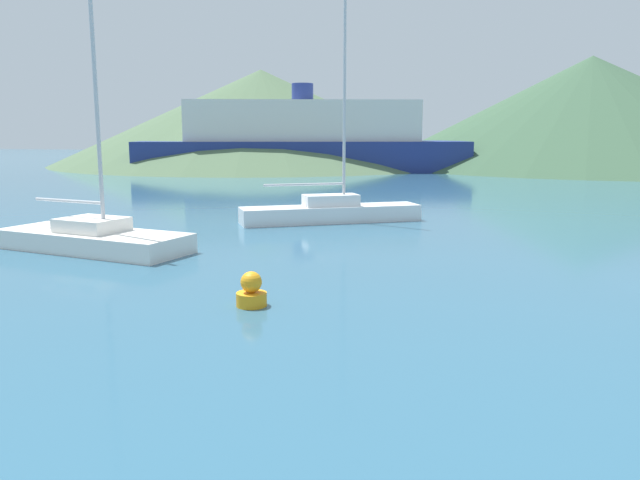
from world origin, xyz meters
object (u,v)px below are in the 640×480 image
Objects in this scene: sailboat_inner at (93,237)px; sailboat_middle at (331,211)px; ferry_distant at (303,141)px; buoy_marker at (251,292)px.

sailboat_inner is 0.84× the size of sailboat_middle.
sailboat_middle is at bearing -88.79° from ferry_distant.
ferry_distant reaches higher than sailboat_inner.
ferry_distant is 46.63m from buoy_marker.
buoy_marker is at bearing -92.05° from ferry_distant.
sailboat_middle reaches higher than buoy_marker.
sailboat_inner is 9.73m from sailboat_middle.
sailboat_middle is at bearing 65.32° from sailboat_inner.
buoy_marker is (0.64, -12.63, -0.16)m from sailboat_middle.
sailboat_middle is 12.07× the size of buoy_marker.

